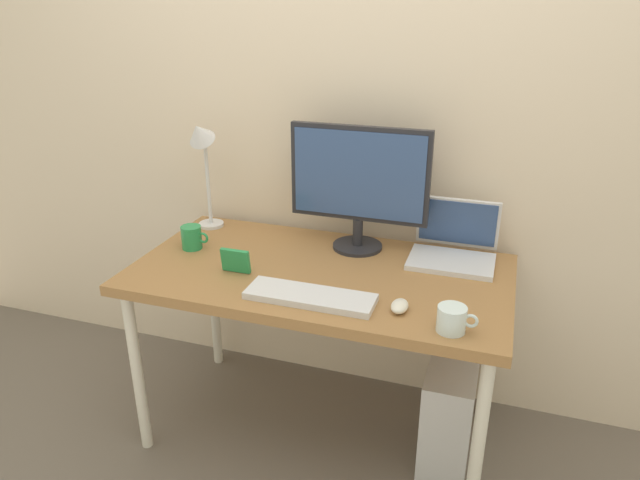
# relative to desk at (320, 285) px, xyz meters

# --- Properties ---
(ground_plane) EXTENTS (6.00, 6.00, 0.00)m
(ground_plane) POSITION_rel_desk_xyz_m (0.00, 0.00, -0.69)
(ground_plane) COLOR #665B51
(back_wall) EXTENTS (4.40, 0.04, 2.60)m
(back_wall) POSITION_rel_desk_xyz_m (0.00, 0.43, 0.61)
(back_wall) COLOR beige
(back_wall) RESTS_ON ground_plane
(desk) EXTENTS (1.40, 0.74, 0.75)m
(desk) POSITION_rel_desk_xyz_m (0.00, 0.00, 0.00)
(desk) COLOR olive
(desk) RESTS_ON ground_plane
(monitor) EXTENTS (0.55, 0.20, 0.50)m
(monitor) POSITION_rel_desk_xyz_m (0.08, 0.24, 0.35)
(monitor) COLOR #232328
(monitor) RESTS_ON desk
(laptop) EXTENTS (0.32, 0.27, 0.23)m
(laptop) POSITION_rel_desk_xyz_m (0.46, 0.26, 0.12)
(laptop) COLOR silver
(laptop) RESTS_ON desk
(desk_lamp) EXTENTS (0.11, 0.16, 0.49)m
(desk_lamp) POSITION_rel_desk_xyz_m (-0.60, 0.24, 0.41)
(desk_lamp) COLOR silver
(desk_lamp) RESTS_ON desk
(keyboard) EXTENTS (0.44, 0.14, 0.02)m
(keyboard) POSITION_rel_desk_xyz_m (0.04, -0.23, 0.08)
(keyboard) COLOR silver
(keyboard) RESTS_ON desk
(mouse) EXTENTS (0.06, 0.09, 0.03)m
(mouse) POSITION_rel_desk_xyz_m (0.34, -0.21, 0.08)
(mouse) COLOR silver
(mouse) RESTS_ON desk
(coffee_mug) EXTENTS (0.12, 0.08, 0.09)m
(coffee_mug) POSITION_rel_desk_xyz_m (-0.55, 0.03, 0.11)
(coffee_mug) COLOR #268C4C
(coffee_mug) RESTS_ON desk
(glass_cup) EXTENTS (0.12, 0.09, 0.08)m
(glass_cup) POSITION_rel_desk_xyz_m (0.52, -0.28, 0.10)
(glass_cup) COLOR silver
(glass_cup) RESTS_ON desk
(photo_frame) EXTENTS (0.11, 0.03, 0.09)m
(photo_frame) POSITION_rel_desk_xyz_m (-0.29, -0.12, 0.11)
(photo_frame) COLOR #268C4C
(photo_frame) RESTS_ON desk
(computer_tower) EXTENTS (0.18, 0.36, 0.42)m
(computer_tower) POSITION_rel_desk_xyz_m (0.52, 0.02, -0.48)
(computer_tower) COLOR silver
(computer_tower) RESTS_ON ground_plane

